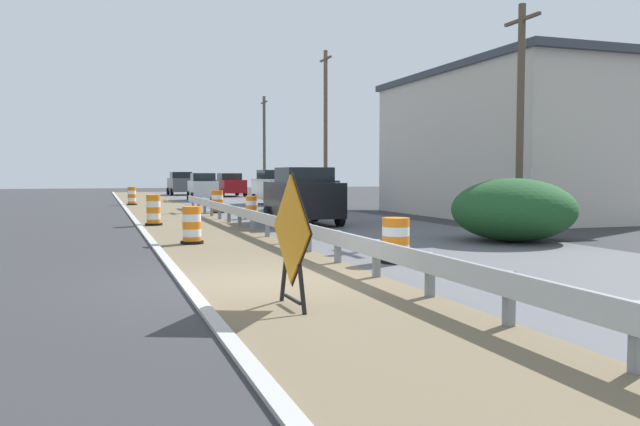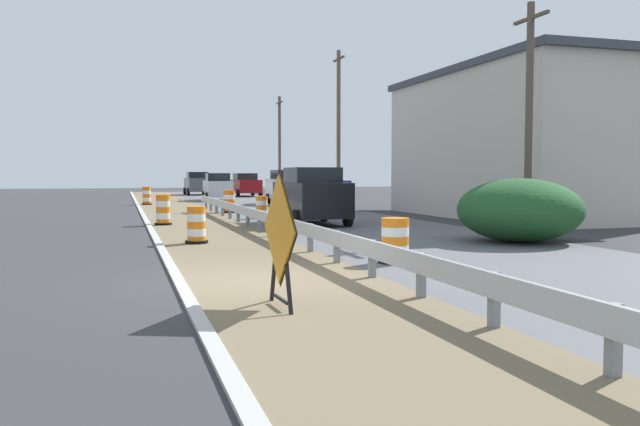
{
  "view_description": "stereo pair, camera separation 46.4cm",
  "coord_description": "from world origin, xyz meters",
  "px_view_note": "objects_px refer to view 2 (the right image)",
  "views": [
    {
      "loc": [
        -2.68,
        -11.28,
        1.92
      ],
      "look_at": [
        2.02,
        2.55,
        1.04
      ],
      "focal_mm": 36.66,
      "sensor_mm": 36.0,
      "label": 1
    },
    {
      "loc": [
        -2.24,
        -11.42,
        1.92
      ],
      "look_at": [
        2.02,
        2.55,
        1.04
      ],
      "focal_mm": 36.66,
      "sensor_mm": 36.0,
      "label": 2
    }
  ],
  "objects_px": {
    "traffic_barrel_farther": "(262,209)",
    "car_lead_far_lane": "(197,183)",
    "traffic_barrel_mid": "(163,211)",
    "car_trailing_far_lane": "(311,196)",
    "warning_sign_diamond": "(280,234)",
    "utility_pole_far": "(280,145)",
    "traffic_barrel_farthest": "(147,197)",
    "utility_pole_near": "(529,114)",
    "car_trailing_near_lane": "(323,190)",
    "car_mid_far_lane": "(287,187)",
    "car_distant_a": "(245,185)",
    "car_lead_near_lane": "(218,187)",
    "utility_pole_mid": "(339,126)",
    "traffic_barrel_far": "(229,203)",
    "traffic_barrel_nearest": "(395,243)",
    "traffic_barrel_close": "(196,227)"
  },
  "relations": [
    {
      "from": "car_lead_far_lane",
      "to": "utility_pole_far",
      "type": "height_order",
      "value": "utility_pole_far"
    },
    {
      "from": "car_trailing_far_lane",
      "to": "utility_pole_mid",
      "type": "relative_size",
      "value": 0.47
    },
    {
      "from": "car_mid_far_lane",
      "to": "car_distant_a",
      "type": "height_order",
      "value": "car_mid_far_lane"
    },
    {
      "from": "traffic_barrel_mid",
      "to": "car_trailing_near_lane",
      "type": "xyz_separation_m",
      "value": [
        8.82,
        8.25,
        0.55
      ]
    },
    {
      "from": "car_lead_near_lane",
      "to": "car_lead_far_lane",
      "type": "relative_size",
      "value": 1.08
    },
    {
      "from": "utility_pole_mid",
      "to": "traffic_barrel_far",
      "type": "bearing_deg",
      "value": -147.42
    },
    {
      "from": "traffic_barrel_mid",
      "to": "traffic_barrel_far",
      "type": "relative_size",
      "value": 1.03
    },
    {
      "from": "car_lead_near_lane",
      "to": "utility_pole_mid",
      "type": "xyz_separation_m",
      "value": [
        5.72,
        -10.29,
        3.75
      ]
    },
    {
      "from": "traffic_barrel_far",
      "to": "traffic_barrel_farthest",
      "type": "distance_m",
      "value": 10.44
    },
    {
      "from": "traffic_barrel_mid",
      "to": "car_trailing_far_lane",
      "type": "bearing_deg",
      "value": -13.43
    },
    {
      "from": "car_lead_far_lane",
      "to": "utility_pole_near",
      "type": "relative_size",
      "value": 0.55
    },
    {
      "from": "car_trailing_far_lane",
      "to": "traffic_barrel_mid",
      "type": "bearing_deg",
      "value": 75.76
    },
    {
      "from": "traffic_barrel_farthest",
      "to": "car_lead_far_lane",
      "type": "distance_m",
      "value": 19.18
    },
    {
      "from": "warning_sign_diamond",
      "to": "utility_pole_far",
      "type": "distance_m",
      "value": 45.25
    },
    {
      "from": "warning_sign_diamond",
      "to": "utility_pole_near",
      "type": "distance_m",
      "value": 14.4
    },
    {
      "from": "car_mid_far_lane",
      "to": "car_distant_a",
      "type": "relative_size",
      "value": 1.06
    },
    {
      "from": "warning_sign_diamond",
      "to": "traffic_barrel_farther",
      "type": "relative_size",
      "value": 2.03
    },
    {
      "from": "traffic_barrel_close",
      "to": "car_lead_near_lane",
      "type": "relative_size",
      "value": 0.23
    },
    {
      "from": "car_distant_a",
      "to": "traffic_barrel_nearest",
      "type": "bearing_deg",
      "value": -8.42
    },
    {
      "from": "car_lead_near_lane",
      "to": "car_distant_a",
      "type": "height_order",
      "value": "same"
    },
    {
      "from": "warning_sign_diamond",
      "to": "car_lead_near_lane",
      "type": "bearing_deg",
      "value": -98.89
    },
    {
      "from": "traffic_barrel_farthest",
      "to": "traffic_barrel_mid",
      "type": "bearing_deg",
      "value": -90.05
    },
    {
      "from": "traffic_barrel_farthest",
      "to": "traffic_barrel_nearest",
      "type": "bearing_deg",
      "value": -81.91
    },
    {
      "from": "traffic_barrel_farther",
      "to": "car_lead_far_lane",
      "type": "height_order",
      "value": "car_lead_far_lane"
    },
    {
      "from": "car_lead_near_lane",
      "to": "car_lead_far_lane",
      "type": "distance_m",
      "value": 13.34
    },
    {
      "from": "car_trailing_near_lane",
      "to": "utility_pole_mid",
      "type": "relative_size",
      "value": 0.53
    },
    {
      "from": "traffic_barrel_nearest",
      "to": "car_lead_near_lane",
      "type": "height_order",
      "value": "car_lead_near_lane"
    },
    {
      "from": "warning_sign_diamond",
      "to": "traffic_barrel_mid",
      "type": "xyz_separation_m",
      "value": [
        -0.67,
        16.03,
        -0.54
      ]
    },
    {
      "from": "utility_pole_near",
      "to": "traffic_barrel_farther",
      "type": "bearing_deg",
      "value": 127.75
    },
    {
      "from": "car_distant_a",
      "to": "utility_pole_mid",
      "type": "distance_m",
      "value": 19.12
    },
    {
      "from": "traffic_barrel_farthest",
      "to": "utility_pole_far",
      "type": "distance_m",
      "value": 16.14
    },
    {
      "from": "traffic_barrel_farther",
      "to": "car_lead_near_lane",
      "type": "relative_size",
      "value": 0.22
    },
    {
      "from": "warning_sign_diamond",
      "to": "car_trailing_far_lane",
      "type": "xyz_separation_m",
      "value": [
        4.74,
        14.74,
        0.02
      ]
    },
    {
      "from": "traffic_barrel_far",
      "to": "utility_pole_mid",
      "type": "relative_size",
      "value": 0.12
    },
    {
      "from": "traffic_barrel_farther",
      "to": "car_trailing_far_lane",
      "type": "distance_m",
      "value": 3.87
    },
    {
      "from": "traffic_barrel_close",
      "to": "warning_sign_diamond",
      "type": "bearing_deg",
      "value": -88.8
    },
    {
      "from": "car_lead_near_lane",
      "to": "car_trailing_far_lane",
      "type": "distance_m",
      "value": 23.24
    },
    {
      "from": "traffic_barrel_close",
      "to": "car_distant_a",
      "type": "xyz_separation_m",
      "value": [
        8.22,
        37.21,
        0.53
      ]
    },
    {
      "from": "traffic_barrel_farthest",
      "to": "utility_pole_mid",
      "type": "bearing_deg",
      "value": -25.5
    },
    {
      "from": "car_mid_far_lane",
      "to": "car_distant_a",
      "type": "xyz_separation_m",
      "value": [
        0.24,
        15.52,
        -0.09
      ]
    },
    {
      "from": "traffic_barrel_nearest",
      "to": "traffic_barrel_mid",
      "type": "height_order",
      "value": "traffic_barrel_mid"
    },
    {
      "from": "traffic_barrel_farther",
      "to": "utility_pole_near",
      "type": "bearing_deg",
      "value": -52.25
    },
    {
      "from": "warning_sign_diamond",
      "to": "car_mid_far_lane",
      "type": "distance_m",
      "value": 31.76
    },
    {
      "from": "car_mid_far_lane",
      "to": "utility_pole_mid",
      "type": "xyz_separation_m",
      "value": [
        2.4,
        -3.11,
        3.66
      ]
    },
    {
      "from": "car_lead_near_lane",
      "to": "traffic_barrel_far",
      "type": "bearing_deg",
      "value": 176.03
    },
    {
      "from": "traffic_barrel_mid",
      "to": "car_mid_far_lane",
      "type": "height_order",
      "value": "car_mid_far_lane"
    },
    {
      "from": "traffic_barrel_farther",
      "to": "car_lead_far_lane",
      "type": "relative_size",
      "value": 0.24
    },
    {
      "from": "utility_pole_mid",
      "to": "utility_pole_far",
      "type": "relative_size",
      "value": 1.1
    },
    {
      "from": "car_lead_near_lane",
      "to": "car_trailing_far_lane",
      "type": "xyz_separation_m",
      "value": [
        0.28,
        -23.23,
        0.09
      ]
    },
    {
      "from": "car_mid_far_lane",
      "to": "utility_pole_near",
      "type": "bearing_deg",
      "value": 6.58
    }
  ]
}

